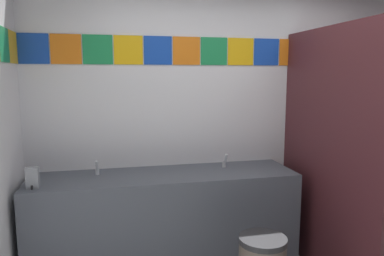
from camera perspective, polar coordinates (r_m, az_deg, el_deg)
wall_back at (r=3.54m, az=5.24°, el=2.53°), size 3.68×0.09×2.69m
vanity_counter at (r=3.30m, az=-4.21°, el=-14.25°), size 2.28×0.60×0.86m
faucet_left at (r=3.21m, az=-14.73°, el=-6.28°), size 0.04×0.10×0.14m
faucet_right at (r=3.36m, az=5.17°, el=-5.36°), size 0.04×0.10×0.14m
soap_dispenser at (r=3.00m, az=-23.83°, el=-7.24°), size 0.09×0.09×0.16m
stall_divider at (r=3.11m, az=25.47°, el=-4.70°), size 0.92×1.39×2.09m
toilet at (r=3.92m, az=23.47°, el=-13.30°), size 0.39×0.49×0.74m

